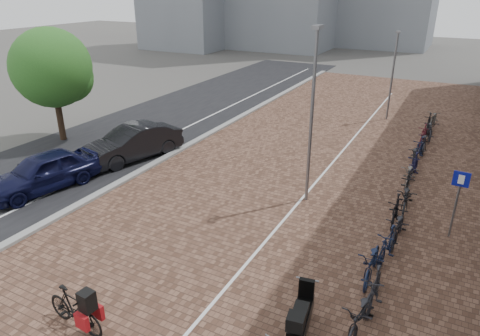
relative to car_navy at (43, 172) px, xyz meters
name	(u,v)px	position (x,y,z in m)	size (l,w,h in m)	color
ground	(141,285)	(7.49, -3.04, -0.77)	(140.00, 140.00, 0.00)	#474442
plaza_brick	(333,157)	(9.49, 8.96, -0.76)	(14.50, 42.00, 0.04)	brown
street_asphalt	(153,125)	(-1.51, 8.96, -0.77)	(8.00, 50.00, 0.03)	black
curb	(209,134)	(2.39, 8.96, -0.70)	(0.35, 42.00, 0.14)	gray
lane_line	(181,130)	(0.49, 8.96, -0.75)	(0.12, 44.00, 0.00)	white
parking_line	(337,157)	(9.69, 8.96, -0.74)	(0.10, 30.00, 0.00)	white
car_navy	(43,172)	(0.00, 0.00, 0.00)	(1.83, 4.54, 1.55)	black
car_dark	(132,143)	(0.99, 4.31, 0.03)	(1.70, 4.88, 1.61)	black
hero_bike	(75,309)	(7.18, -5.06, -0.19)	(1.91, 0.68, 1.32)	black
scooter_mid	(301,316)	(12.11, -2.78, -0.16)	(0.56, 1.78, 1.22)	black
parking_sign	(458,194)	(14.99, 3.68, 0.82)	(0.50, 0.10, 2.39)	slate
lamp_near	(311,121)	(9.86, 4.02, 2.46)	(0.12, 0.12, 6.47)	gray
lamp_far	(392,77)	(10.60, 16.72, 1.84)	(0.12, 0.12, 5.24)	gray
street_tree	(55,70)	(-4.16, 4.83, 2.97)	(4.04, 4.04, 5.88)	#382619
bike_row	(411,175)	(13.28, 7.16, -0.25)	(1.19, 20.41, 1.05)	black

